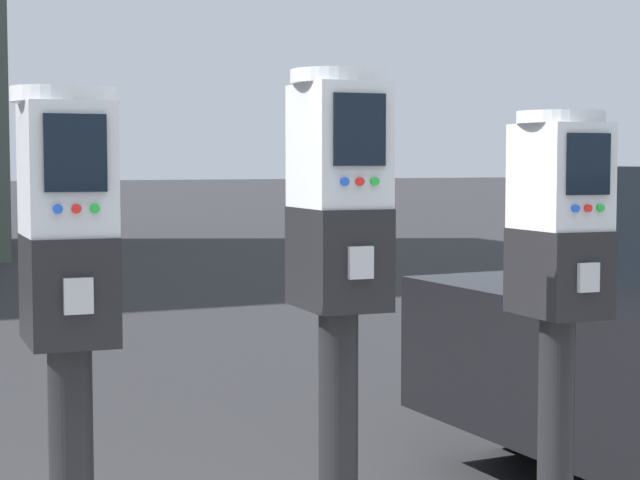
% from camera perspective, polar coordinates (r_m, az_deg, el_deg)
% --- Properties ---
extents(parking_meter_near_kerb, '(0.23, 0.26, 1.45)m').
position_cam_1_polar(parking_meter_near_kerb, '(2.27, -12.96, -3.66)').
color(parking_meter_near_kerb, black).
rests_on(parking_meter_near_kerb, sidewalk_slab).
extents(parking_meter_twin_adjacent, '(0.23, 0.26, 1.51)m').
position_cam_1_polar(parking_meter_twin_adjacent, '(2.46, 0.98, -2.07)').
color(parking_meter_twin_adjacent, black).
rests_on(parking_meter_twin_adjacent, sidewalk_slab).
extents(parking_meter_end_of_row, '(0.23, 0.26, 1.43)m').
position_cam_1_polar(parking_meter_end_of_row, '(2.78, 12.32, -2.59)').
color(parking_meter_end_of_row, black).
rests_on(parking_meter_end_of_row, sidewalk_slab).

